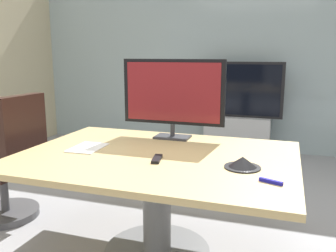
{
  "coord_description": "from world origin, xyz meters",
  "views": [
    {
      "loc": [
        0.73,
        -2.21,
        1.42
      ],
      "look_at": [
        -0.09,
        0.25,
        0.89
      ],
      "focal_mm": 38.08,
      "sensor_mm": 36.0,
      "label": 1
    }
  ],
  "objects_px": {
    "conference_phone": "(243,163)",
    "wall_display_unit": "(238,124)",
    "office_chair_left": "(10,168)",
    "tv_monitor": "(173,94)",
    "conference_table": "(157,178)",
    "remote_control": "(157,159)"
  },
  "relations": [
    {
      "from": "conference_phone",
      "to": "tv_monitor",
      "type": "bearing_deg",
      "value": 136.0
    },
    {
      "from": "office_chair_left",
      "to": "tv_monitor",
      "type": "xyz_separation_m",
      "value": [
        1.33,
        0.39,
        0.64
      ]
    },
    {
      "from": "conference_table",
      "to": "tv_monitor",
      "type": "xyz_separation_m",
      "value": [
        -0.04,
        0.5,
        0.53
      ]
    },
    {
      "from": "wall_display_unit",
      "to": "tv_monitor",
      "type": "bearing_deg",
      "value": -95.83
    },
    {
      "from": "conference_table",
      "to": "remote_control",
      "type": "height_order",
      "value": "remote_control"
    },
    {
      "from": "conference_table",
      "to": "tv_monitor",
      "type": "distance_m",
      "value": 0.74
    },
    {
      "from": "wall_display_unit",
      "to": "conference_phone",
      "type": "bearing_deg",
      "value": -82.02
    },
    {
      "from": "office_chair_left",
      "to": "conference_table",
      "type": "bearing_deg",
      "value": 88.63
    },
    {
      "from": "conference_phone",
      "to": "remote_control",
      "type": "distance_m",
      "value": 0.55
    },
    {
      "from": "wall_display_unit",
      "to": "conference_phone",
      "type": "height_order",
      "value": "wall_display_unit"
    },
    {
      "from": "conference_table",
      "to": "wall_display_unit",
      "type": "bearing_deg",
      "value": 86.1
    },
    {
      "from": "conference_phone",
      "to": "conference_table",
      "type": "bearing_deg",
      "value": 169.37
    },
    {
      "from": "office_chair_left",
      "to": "tv_monitor",
      "type": "bearing_deg",
      "value": 109.73
    },
    {
      "from": "wall_display_unit",
      "to": "office_chair_left",
      "type": "bearing_deg",
      "value": -120.44
    },
    {
      "from": "office_chair_left",
      "to": "conference_phone",
      "type": "distance_m",
      "value": 2.01
    },
    {
      "from": "conference_table",
      "to": "office_chair_left",
      "type": "xyz_separation_m",
      "value": [
        -1.37,
        0.12,
        -0.11
      ]
    },
    {
      "from": "office_chair_left",
      "to": "tv_monitor",
      "type": "distance_m",
      "value": 1.53
    },
    {
      "from": "office_chair_left",
      "to": "conference_phone",
      "type": "height_order",
      "value": "office_chair_left"
    },
    {
      "from": "wall_display_unit",
      "to": "remote_control",
      "type": "distance_m",
      "value": 2.93
    },
    {
      "from": "conference_phone",
      "to": "wall_display_unit",
      "type": "bearing_deg",
      "value": 97.98
    },
    {
      "from": "office_chair_left",
      "to": "wall_display_unit",
      "type": "distance_m",
      "value": 3.09
    },
    {
      "from": "office_chair_left",
      "to": "tv_monitor",
      "type": "relative_size",
      "value": 1.3
    }
  ]
}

